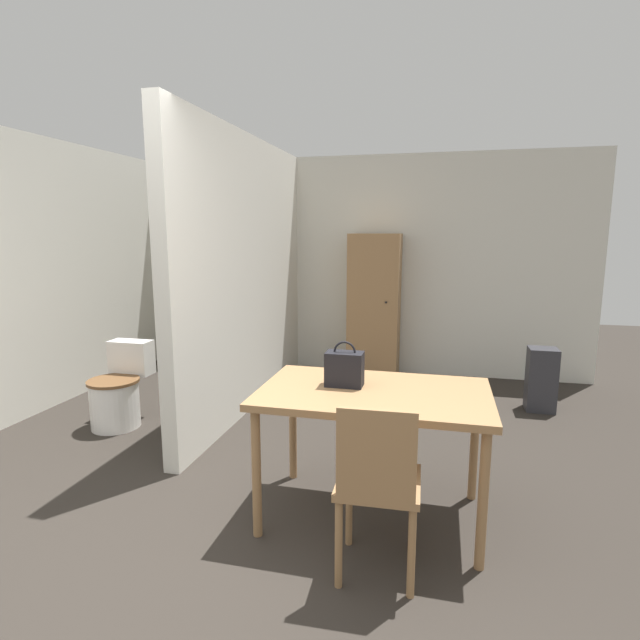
% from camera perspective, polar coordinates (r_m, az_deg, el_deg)
% --- Properties ---
extents(ground_plane, '(16.00, 16.00, 0.00)m').
position_cam_1_polar(ground_plane, '(2.68, -18.15, -28.26)').
color(ground_plane, '#2D2823').
extents(wall_back, '(5.72, 0.12, 2.50)m').
position_cam_1_polar(wall_back, '(5.99, 2.21, 6.26)').
color(wall_back, silver).
rests_on(wall_back, ground_plane).
extents(wall_left, '(0.12, 5.04, 2.50)m').
position_cam_1_polar(wall_left, '(5.24, -30.01, 4.39)').
color(wall_left, silver).
rests_on(wall_left, ground_plane).
extents(partition_wall, '(0.12, 2.93, 2.50)m').
position_cam_1_polar(partition_wall, '(4.69, -8.36, 5.12)').
color(partition_wall, silver).
rests_on(partition_wall, ground_plane).
extents(dining_table, '(1.28, 0.80, 0.77)m').
position_cam_1_polar(dining_table, '(2.87, 6.16, -9.46)').
color(dining_table, '#997047').
rests_on(dining_table, ground_plane).
extents(wooden_chair, '(0.41, 0.41, 0.89)m').
position_cam_1_polar(wooden_chair, '(2.46, 6.62, -17.90)').
color(wooden_chair, '#997047').
rests_on(wooden_chair, ground_plane).
extents(toilet, '(0.42, 0.57, 0.70)m').
position_cam_1_polar(toilet, '(4.65, -22.01, -7.66)').
color(toilet, white).
rests_on(toilet, ground_plane).
extents(handbag, '(0.21, 0.13, 0.26)m').
position_cam_1_polar(handbag, '(2.88, 2.82, -5.55)').
color(handbag, black).
rests_on(handbag, dining_table).
extents(wooden_cabinet, '(0.56, 0.44, 1.63)m').
position_cam_1_polar(wooden_cabinet, '(5.67, 6.22, 1.56)').
color(wooden_cabinet, '#997047').
rests_on(wooden_cabinet, ground_plane).
extents(space_heater, '(0.26, 0.22, 0.59)m').
position_cam_1_polar(space_heater, '(5.08, 23.97, -6.22)').
color(space_heater, '#2D2D33').
rests_on(space_heater, ground_plane).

